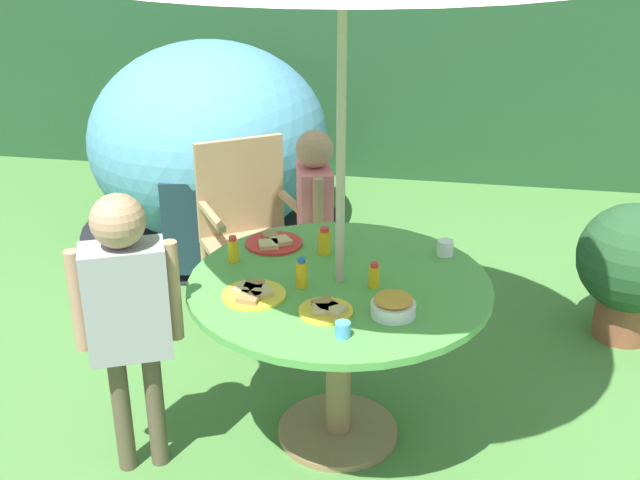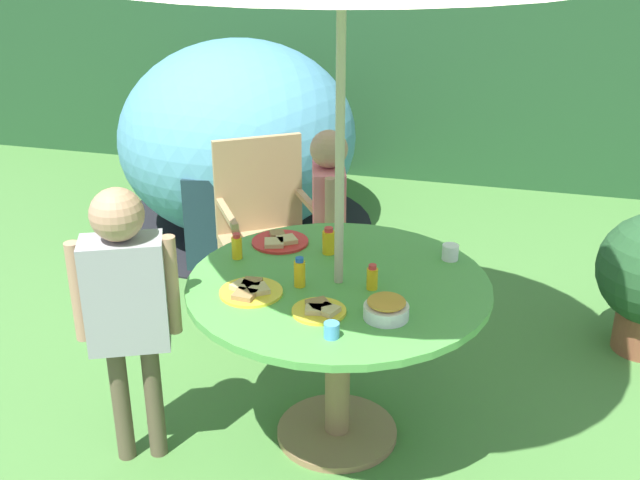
# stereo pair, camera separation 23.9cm
# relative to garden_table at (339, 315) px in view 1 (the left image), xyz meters

# --- Properties ---
(ground_plane) EXTENTS (10.00, 10.00, 0.02)m
(ground_plane) POSITION_rel_garden_table_xyz_m (0.00, 0.00, -0.61)
(ground_plane) COLOR #477A38
(hedge_backdrop) EXTENTS (9.00, 0.70, 2.15)m
(hedge_backdrop) POSITION_rel_garden_table_xyz_m (0.00, 3.76, 0.48)
(hedge_backdrop) COLOR #234C28
(hedge_backdrop) RESTS_ON ground_plane
(garden_table) EXTENTS (1.23, 1.23, 0.76)m
(garden_table) POSITION_rel_garden_table_xyz_m (0.00, 0.00, 0.00)
(garden_table) COLOR #93704C
(garden_table) RESTS_ON ground_plane
(wooden_chair) EXTENTS (0.64, 0.62, 1.00)m
(wooden_chair) POSITION_rel_garden_table_xyz_m (-0.66, 1.01, -0.04)
(wooden_chair) COLOR tan
(wooden_chair) RESTS_ON ground_plane
(dome_tent) EXTENTS (2.23, 2.23, 1.30)m
(dome_tent) POSITION_rel_garden_table_xyz_m (-1.23, 2.17, 0.05)
(dome_tent) COLOR teal
(dome_tent) RESTS_ON ground_plane
(potted_plant) EXTENTS (0.57, 0.57, 0.75)m
(potted_plant) POSITION_rel_garden_table_xyz_m (1.37, 1.10, -0.17)
(potted_plant) COLOR brown
(potted_plant) RESTS_ON ground_plane
(child_in_pink_shirt) EXTENTS (0.24, 0.37, 1.12)m
(child_in_pink_shirt) POSITION_rel_garden_table_xyz_m (-0.26, 0.89, 0.12)
(child_in_pink_shirt) COLOR navy
(child_in_pink_shirt) RESTS_ON ground_plane
(child_in_grey_shirt) EXTENTS (0.38, 0.28, 1.21)m
(child_in_grey_shirt) POSITION_rel_garden_table_xyz_m (-0.77, -0.34, 0.17)
(child_in_grey_shirt) COLOR brown
(child_in_grey_shirt) RESTS_ON ground_plane
(snack_bowl) EXTENTS (0.17, 0.17, 0.09)m
(snack_bowl) POSITION_rel_garden_table_xyz_m (0.24, -0.24, 0.20)
(snack_bowl) COLOR white
(snack_bowl) RESTS_ON garden_table
(plate_near_right) EXTENTS (0.25, 0.25, 0.03)m
(plate_near_right) POSITION_rel_garden_table_xyz_m (-0.31, -0.19, 0.17)
(plate_near_right) COLOR yellow
(plate_near_right) RESTS_ON garden_table
(plate_mid_right) EXTENTS (0.21, 0.21, 0.03)m
(plate_mid_right) POSITION_rel_garden_table_xyz_m (-0.01, -0.27, 0.17)
(plate_mid_right) COLOR yellow
(plate_mid_right) RESTS_ON garden_table
(plate_front_edge) EXTENTS (0.25, 0.25, 0.03)m
(plate_front_edge) POSITION_rel_garden_table_xyz_m (-0.34, 0.30, 0.17)
(plate_front_edge) COLOR red
(plate_front_edge) RESTS_ON garden_table
(juice_bottle_near_left) EXTENTS (0.06, 0.06, 0.12)m
(juice_bottle_near_left) POSITION_rel_garden_table_xyz_m (-0.11, 0.25, 0.22)
(juice_bottle_near_left) COLOR yellow
(juice_bottle_near_left) RESTS_ON garden_table
(juice_bottle_far_left) EXTENTS (0.04, 0.04, 0.11)m
(juice_bottle_far_left) POSITION_rel_garden_table_xyz_m (-0.47, 0.11, 0.21)
(juice_bottle_far_left) COLOR yellow
(juice_bottle_far_left) RESTS_ON garden_table
(juice_bottle_far_right) EXTENTS (0.05, 0.05, 0.10)m
(juice_bottle_far_right) POSITION_rel_garden_table_xyz_m (0.14, -0.03, 0.21)
(juice_bottle_far_right) COLOR yellow
(juice_bottle_far_right) RESTS_ON garden_table
(juice_bottle_center_front) EXTENTS (0.05, 0.05, 0.13)m
(juice_bottle_center_front) POSITION_rel_garden_table_xyz_m (-0.14, -0.08, 0.22)
(juice_bottle_center_front) COLOR yellow
(juice_bottle_center_front) RESTS_ON garden_table
(cup_near) EXTENTS (0.07, 0.07, 0.07)m
(cup_near) POSITION_rel_garden_table_xyz_m (0.41, 0.33, 0.19)
(cup_near) COLOR white
(cup_near) RESTS_ON garden_table
(cup_far) EXTENTS (0.06, 0.06, 0.06)m
(cup_far) POSITION_rel_garden_table_xyz_m (0.08, -0.43, 0.19)
(cup_far) COLOR #4C99D8
(cup_far) RESTS_ON garden_table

